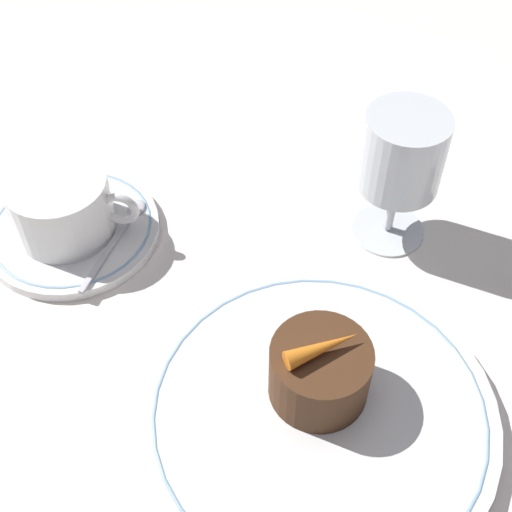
# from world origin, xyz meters

# --- Properties ---
(ground_plane) EXTENTS (3.00, 3.00, 0.00)m
(ground_plane) POSITION_xyz_m (0.00, 0.00, 0.00)
(ground_plane) COLOR white
(dinner_plate) EXTENTS (0.26, 0.26, 0.01)m
(dinner_plate) POSITION_xyz_m (-0.02, -0.04, 0.01)
(dinner_plate) COLOR white
(dinner_plate) RESTS_ON ground_plane
(saucer) EXTENTS (0.16, 0.16, 0.01)m
(saucer) POSITION_xyz_m (-0.26, 0.11, 0.01)
(saucer) COLOR white
(saucer) RESTS_ON ground_plane
(coffee_cup) EXTENTS (0.12, 0.09, 0.06)m
(coffee_cup) POSITION_xyz_m (-0.26, 0.11, 0.04)
(coffee_cup) COLOR white
(coffee_cup) RESTS_ON saucer
(spoon) EXTENTS (0.03, 0.12, 0.00)m
(spoon) POSITION_xyz_m (-0.21, 0.11, 0.01)
(spoon) COLOR silver
(spoon) RESTS_ON saucer
(wine_glass) EXTENTS (0.07, 0.07, 0.13)m
(wine_glass) POSITION_xyz_m (0.03, 0.16, 0.09)
(wine_glass) COLOR silver
(wine_glass) RESTS_ON ground_plane
(dessert_cake) EXTENTS (0.07, 0.07, 0.05)m
(dessert_cake) POSITION_xyz_m (-0.02, -0.03, 0.04)
(dessert_cake) COLOR #4C2D19
(dessert_cake) RESTS_ON dinner_plate
(carrot_garnish) EXTENTS (0.05, 0.04, 0.01)m
(carrot_garnish) POSITION_xyz_m (-0.02, -0.03, 0.07)
(carrot_garnish) COLOR orange
(carrot_garnish) RESTS_ON dessert_cake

